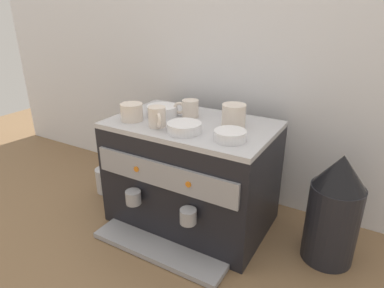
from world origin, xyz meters
name	(u,v)px	position (x,y,z in m)	size (l,w,h in m)	color
ground_plane	(192,218)	(0.00, 0.00, 0.00)	(4.00, 4.00, 0.00)	brown
tiled_backsplash_wall	(227,79)	(0.00, 0.30, 0.53)	(2.80, 0.03, 1.05)	silver
espresso_machine	(191,174)	(0.00, 0.00, 0.21)	(0.61, 0.49, 0.42)	black
ceramic_cup_0	(157,117)	(-0.08, -0.10, 0.46)	(0.08, 0.08, 0.07)	beige
ceramic_cup_1	(234,115)	(0.15, 0.03, 0.46)	(0.08, 0.13, 0.08)	beige
ceramic_cup_2	(131,112)	(-0.21, -0.09, 0.45)	(0.11, 0.09, 0.06)	beige
ceramic_cup_3	(189,108)	(-0.04, 0.05, 0.45)	(0.10, 0.06, 0.07)	beige
ceramic_bowl_0	(184,128)	(0.03, -0.10, 0.44)	(0.12, 0.12, 0.03)	white
ceramic_bowl_1	(230,136)	(0.19, -0.09, 0.44)	(0.10, 0.10, 0.03)	white
ceramic_bowl_2	(162,111)	(-0.14, 0.01, 0.44)	(0.12, 0.12, 0.04)	white
coffee_grinder	(334,210)	(0.52, 0.04, 0.19)	(0.17, 0.17, 0.39)	black
milk_pitcher	(106,180)	(-0.46, -0.02, 0.06)	(0.09, 0.09, 0.12)	#B7B7BC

